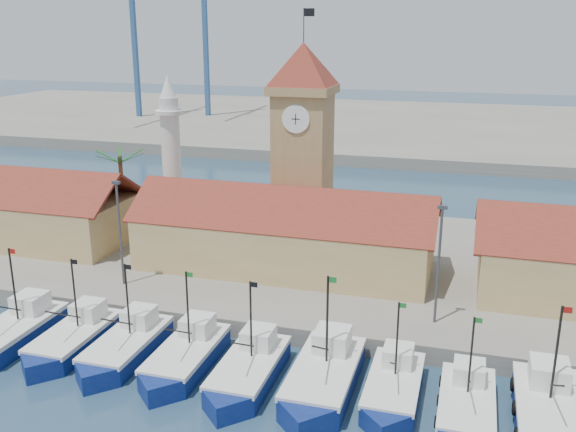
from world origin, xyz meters
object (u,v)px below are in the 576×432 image
(boat_0, at_px, (11,335))
(minaret, at_px, (171,152))
(boat_4, at_px, (247,373))
(clock_tower, at_px, (303,142))

(boat_0, xyz_separation_m, minaret, (0.91, 25.51, 8.93))
(boat_0, distance_m, boat_4, 18.57)
(boat_0, xyz_separation_m, clock_tower, (15.91, 23.51, 11.17))
(boat_4, distance_m, minaret, 32.40)
(boat_0, height_order, boat_4, boat_0)
(clock_tower, relative_size, minaret, 1.39)
(boat_0, bearing_deg, boat_4, -0.40)
(boat_4, xyz_separation_m, clock_tower, (-2.66, 23.64, 11.20))
(boat_0, bearing_deg, minaret, 87.95)
(minaret, bearing_deg, clock_tower, -7.61)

